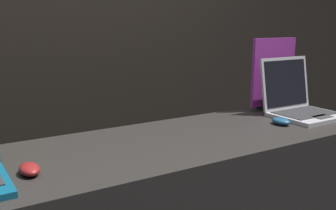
% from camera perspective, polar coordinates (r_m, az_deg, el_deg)
% --- Properties ---
extents(wall_back, '(8.00, 0.05, 2.80)m').
position_cam_1_polar(wall_back, '(2.67, -14.22, 10.22)').
color(wall_back, black).
rests_on(wall_back, ground_plane).
extents(mouse_front, '(0.06, 0.11, 0.04)m').
position_cam_1_polar(mouse_front, '(1.35, -19.47, -8.76)').
color(mouse_front, maroon).
rests_on(mouse_front, display_counter).
extents(laptop_back, '(0.33, 0.33, 0.30)m').
position_cam_1_polar(laptop_back, '(2.16, 18.46, 0.35)').
color(laptop_back, '#B7B7BC').
rests_on(laptop_back, display_counter).
extents(mouse_back, '(0.07, 0.10, 0.03)m').
position_cam_1_polar(mouse_back, '(1.95, 16.08, -2.27)').
color(mouse_back, navy).
rests_on(mouse_back, display_counter).
extents(promo_stand_back, '(0.31, 0.07, 0.39)m').
position_cam_1_polar(promo_stand_back, '(2.26, 15.00, 4.14)').
color(promo_stand_back, black).
rests_on(promo_stand_back, display_counter).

